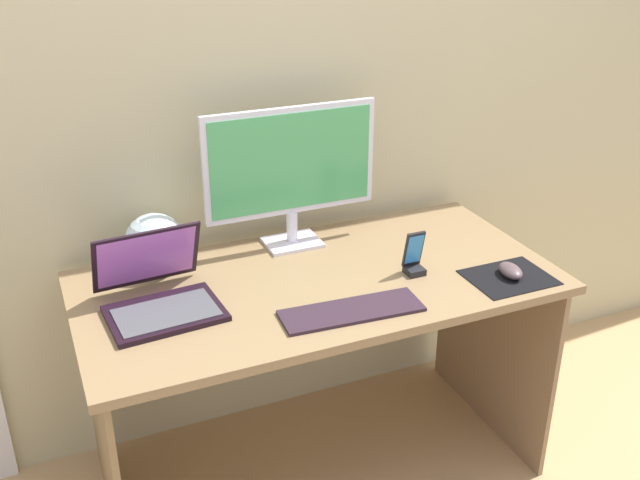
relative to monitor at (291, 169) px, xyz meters
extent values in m
plane|color=tan|center=(-0.02, -0.26, -1.00)|extent=(8.00, 8.00, 0.00)
cube|color=#C1B98C|center=(-0.02, 0.16, 0.25)|extent=(6.00, 0.04, 2.50)
cube|color=olive|center=(-0.02, -0.26, -0.28)|extent=(1.44, 0.71, 0.03)
cube|color=olive|center=(-0.70, -0.26, -0.65)|extent=(0.02, 0.67, 0.71)
cube|color=#8E704F|center=(0.66, -0.26, -0.65)|extent=(0.02, 0.67, 0.71)
cube|color=white|center=(0.00, 0.00, -0.26)|extent=(0.18, 0.14, 0.01)
cylinder|color=white|center=(0.00, 0.00, -0.20)|extent=(0.04, 0.04, 0.10)
cube|color=white|center=(0.00, 0.00, 0.02)|extent=(0.57, 0.02, 0.35)
cube|color=#4CB266|center=(0.00, -0.01, 0.02)|extent=(0.54, 0.00, 0.31)
cube|color=black|center=(-0.49, -0.29, -0.26)|extent=(0.32, 0.24, 0.02)
cube|color=#47474C|center=(-0.49, -0.30, -0.25)|extent=(0.28, 0.18, 0.00)
cube|color=black|center=(-0.50, -0.14, -0.15)|extent=(0.31, 0.11, 0.20)
cube|color=#A559BF|center=(-0.50, -0.14, -0.15)|extent=(0.28, 0.10, 0.17)
sphere|color=silver|center=(-0.45, 0.00, -0.18)|extent=(0.19, 0.19, 0.19)
cube|color=#2E1E2A|center=(-0.01, -0.47, -0.26)|extent=(0.41, 0.16, 0.01)
cube|color=black|center=(0.52, -0.48, -0.26)|extent=(0.25, 0.20, 0.00)
ellipsoid|color=#524245|center=(0.52, -0.47, -0.24)|extent=(0.08, 0.11, 0.04)
cube|color=black|center=(0.27, -0.34, -0.26)|extent=(0.06, 0.05, 0.02)
cube|color=black|center=(0.27, -0.33, -0.19)|extent=(0.06, 0.03, 0.12)
cube|color=#338CD8|center=(0.27, -0.34, -0.19)|extent=(0.05, 0.02, 0.10)
camera|label=1|loc=(-0.78, -2.06, 0.79)|focal=41.40mm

